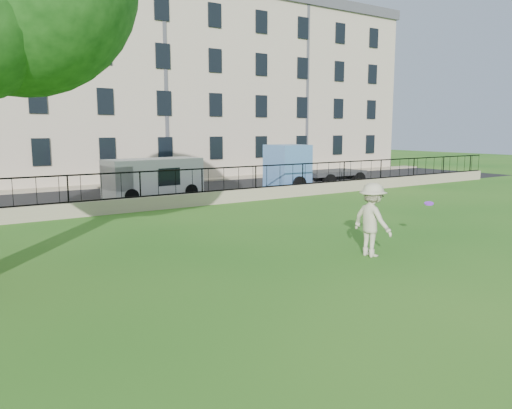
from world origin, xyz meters
TOP-DOWN VIEW (x-y plane):
  - ground at (0.00, 0.00)m, footprint 120.00×120.00m
  - retaining_wall at (0.00, 12.00)m, footprint 50.00×0.40m
  - iron_railing at (0.00, 12.00)m, footprint 50.00×0.05m
  - street at (0.00, 16.70)m, footprint 60.00×9.00m
  - sidewalk at (0.00, 21.90)m, footprint 60.00×1.40m
  - building_row at (0.00, 27.57)m, footprint 56.40×10.40m
  - man at (2.50, 0.98)m, footprint 0.78×1.33m
  - frisbee at (4.70, 0.80)m, footprint 0.35×0.35m
  - white_van at (2.00, 15.40)m, footprint 4.98×2.28m
  - blue_truck at (11.93, 14.40)m, footprint 6.28×2.28m

SIDE VIEW (x-z plane):
  - ground at x=0.00m, z-range 0.00..0.00m
  - street at x=0.00m, z-range 0.00..0.01m
  - sidewalk at x=0.00m, z-range 0.00..0.12m
  - retaining_wall at x=0.00m, z-range 0.00..0.60m
  - white_van at x=2.00m, z-range 0.00..2.03m
  - man at x=2.50m, z-range 0.00..2.05m
  - iron_railing at x=0.00m, z-range 0.59..1.72m
  - blue_truck at x=11.93m, z-range 0.00..2.63m
  - frisbee at x=4.70m, z-range 1.27..1.39m
  - building_row at x=0.00m, z-range 0.02..13.82m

